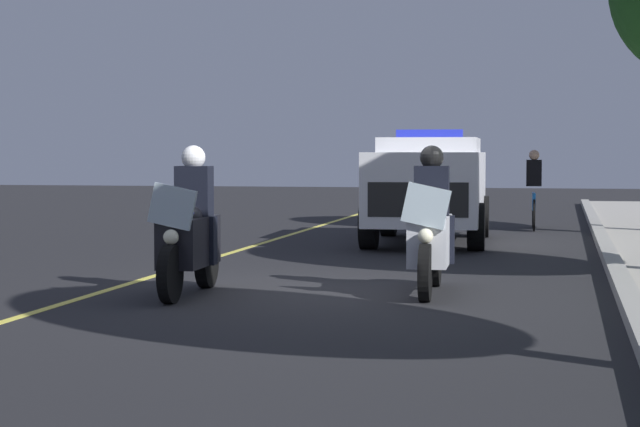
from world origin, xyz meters
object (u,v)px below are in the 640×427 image
(police_motorcycle_lead_left, at_px, (190,234))
(cyclist_background, at_px, (534,190))
(police_motorcycle_lead_right, at_px, (430,233))
(police_suv, at_px, (429,184))

(police_motorcycle_lead_left, bearing_deg, cyclist_background, 163.66)
(police_motorcycle_lead_right, relative_size, cyclist_background, 1.22)
(police_motorcycle_lead_right, height_order, police_suv, police_suv)
(police_motorcycle_lead_left, distance_m, police_motorcycle_lead_right, 2.78)
(police_suv, bearing_deg, cyclist_background, 156.40)
(police_motorcycle_lead_left, xyz_separation_m, police_motorcycle_lead_right, (-0.72, 2.68, 0.00))
(police_motorcycle_lead_right, bearing_deg, police_suv, -173.40)
(police_motorcycle_lead_left, relative_size, police_suv, 0.43)
(police_suv, xyz_separation_m, cyclist_background, (-4.05, 1.77, -0.22))
(police_motorcycle_lead_right, bearing_deg, police_motorcycle_lead_left, -75.02)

